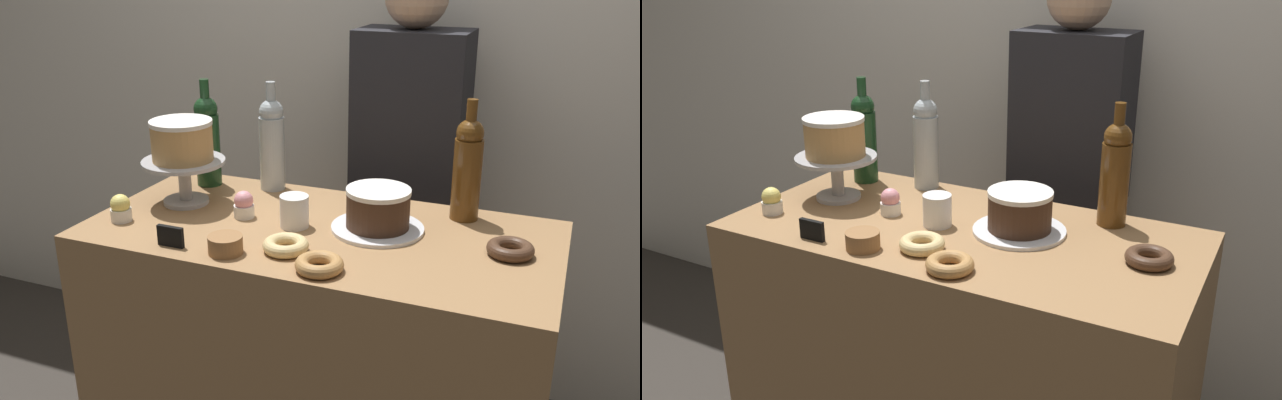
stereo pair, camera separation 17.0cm
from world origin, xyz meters
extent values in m
cube|color=silver|center=(0.00, 0.87, 1.30)|extent=(6.00, 0.05, 2.60)
cube|color=#997047|center=(0.00, 0.00, 0.48)|extent=(1.22, 0.59, 0.95)
cylinder|color=#B2B2B7|center=(-0.43, 0.03, 0.96)|extent=(0.13, 0.13, 0.01)
cylinder|color=#B2B2B7|center=(-0.43, 0.03, 1.02)|extent=(0.04, 0.04, 0.11)
cylinder|color=#B2B2B7|center=(-0.43, 0.03, 1.07)|extent=(0.23, 0.23, 0.01)
cylinder|color=tan|center=(-0.43, 0.03, 1.13)|extent=(0.17, 0.17, 0.10)
cylinder|color=white|center=(-0.43, 0.03, 1.19)|extent=(0.17, 0.17, 0.01)
cylinder|color=white|center=(0.14, 0.05, 0.96)|extent=(0.24, 0.24, 0.01)
cylinder|color=#3D2619|center=(0.14, 0.05, 1.01)|extent=(0.16, 0.16, 0.09)
cylinder|color=white|center=(0.14, 0.05, 1.06)|extent=(0.17, 0.17, 0.01)
cylinder|color=#193D1E|center=(-0.45, 0.20, 1.06)|extent=(0.08, 0.08, 0.22)
sphere|color=#193D1E|center=(-0.45, 0.20, 1.19)|extent=(0.07, 0.07, 0.07)
cylinder|color=#193D1E|center=(-0.45, 0.20, 1.24)|extent=(0.03, 0.03, 0.08)
cylinder|color=#B2BCC1|center=(-0.25, 0.24, 1.06)|extent=(0.08, 0.08, 0.22)
sphere|color=#B2BCC1|center=(-0.25, 0.24, 1.19)|extent=(0.07, 0.07, 0.07)
cylinder|color=#B2BCC1|center=(-0.25, 0.24, 1.24)|extent=(0.03, 0.03, 0.08)
cylinder|color=#5B3814|center=(0.33, 0.22, 1.06)|extent=(0.08, 0.08, 0.22)
sphere|color=#5B3814|center=(0.33, 0.22, 1.19)|extent=(0.07, 0.07, 0.07)
cylinder|color=#5B3814|center=(0.33, 0.22, 1.24)|extent=(0.03, 0.03, 0.08)
cylinder|color=white|center=(-0.51, -0.15, 0.97)|extent=(0.06, 0.06, 0.03)
sphere|color=#EFDB6B|center=(-0.51, -0.15, 1.00)|extent=(0.05, 0.05, 0.05)
cylinder|color=white|center=(-0.22, 0.00, 0.97)|extent=(0.06, 0.06, 0.03)
sphere|color=pink|center=(-0.22, 0.00, 1.00)|extent=(0.05, 0.05, 0.05)
torus|color=#E0C17F|center=(-0.02, -0.16, 0.97)|extent=(0.11, 0.11, 0.03)
torus|color=#472D1E|center=(0.48, 0.02, 0.97)|extent=(0.11, 0.11, 0.03)
torus|color=#B27F47|center=(0.09, -0.23, 0.97)|extent=(0.11, 0.11, 0.03)
cylinder|color=olive|center=(-0.15, -0.22, 0.96)|extent=(0.08, 0.08, 0.01)
cylinder|color=olive|center=(-0.15, -0.22, 0.97)|extent=(0.08, 0.08, 0.01)
cylinder|color=olive|center=(-0.15, -0.22, 0.98)|extent=(0.08, 0.08, 0.01)
cylinder|color=olive|center=(-0.15, -0.22, 0.99)|extent=(0.08, 0.08, 0.01)
cube|color=black|center=(-0.30, -0.24, 0.98)|extent=(0.07, 0.01, 0.05)
cylinder|color=white|center=(-0.07, -0.01, 0.99)|extent=(0.08, 0.08, 0.08)
cube|color=black|center=(0.07, 0.62, 0.42)|extent=(0.28, 0.18, 0.85)
cube|color=#232328|center=(0.07, 0.62, 1.12)|extent=(0.36, 0.22, 0.55)
camera|label=1|loc=(0.60, -1.48, 1.62)|focal=37.38mm
camera|label=2|loc=(0.75, -1.41, 1.62)|focal=37.38mm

